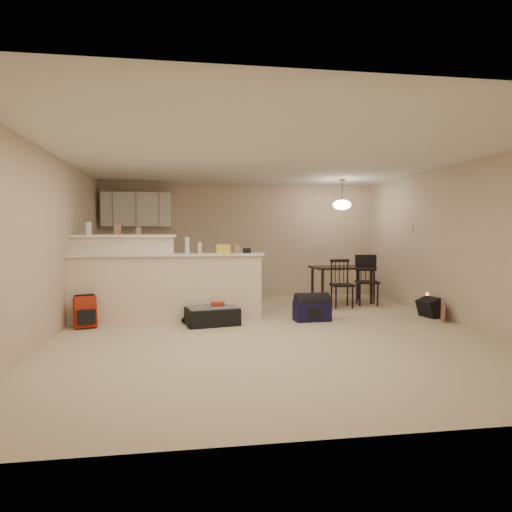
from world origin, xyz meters
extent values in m
plane|color=beige|center=(0.00, 0.00, 0.00)|extent=(7.00, 7.00, 0.00)
plane|color=white|center=(0.00, 0.00, 2.50)|extent=(7.00, 7.00, 0.00)
cube|color=beige|center=(0.00, 3.50, 1.25)|extent=(6.00, 0.02, 2.50)
cube|color=beige|center=(0.00, -3.50, 1.25)|extent=(6.00, 0.02, 2.50)
cube|color=beige|center=(-3.00, 0.00, 1.25)|extent=(0.02, 7.00, 2.50)
cube|color=beige|center=(3.00, 0.00, 1.25)|extent=(0.02, 7.00, 2.50)
cube|color=beige|center=(-1.50, 0.90, 0.53)|extent=(3.00, 0.28, 1.05)
cube|color=white|center=(-1.50, 0.90, 1.07)|extent=(3.08, 0.38, 0.04)
cube|color=beige|center=(-2.20, 1.12, 0.68)|extent=(1.60, 0.24, 1.35)
cube|color=white|center=(-2.20, 1.12, 1.37)|extent=(1.68, 0.34, 0.04)
cube|color=white|center=(-2.20, 3.32, 1.90)|extent=(1.40, 0.34, 0.70)
cube|color=white|center=(-2.00, 3.19, 0.45)|extent=(1.80, 0.60, 0.90)
cube|color=beige|center=(2.98, 1.55, 1.50)|extent=(0.02, 0.12, 0.12)
cylinder|color=silver|center=(-2.74, 1.12, 1.49)|extent=(0.10, 0.10, 0.20)
cube|color=#956A4D|center=(-2.28, 1.12, 1.47)|extent=(0.10, 0.07, 0.16)
cube|color=#956A4D|center=(-1.96, 1.12, 1.45)|extent=(0.08, 0.06, 0.12)
cylinder|color=silver|center=(-1.18, 0.90, 1.22)|extent=(0.07, 0.07, 0.26)
cylinder|color=silver|center=(-0.98, 0.90, 1.18)|extent=(0.06, 0.06, 0.18)
cube|color=#956A4D|center=(-0.61, 0.90, 1.16)|extent=(0.22, 0.18, 0.14)
cube|color=#956A4D|center=(-0.22, 0.90, 1.13)|extent=(0.12, 0.10, 0.08)
cube|color=#956A4D|center=(-0.39, 0.90, 1.16)|extent=(0.10, 0.10, 0.14)
cube|color=black|center=(1.92, 2.38, 0.71)|extent=(1.20, 0.83, 0.04)
cylinder|color=black|center=(1.42, 2.05, 0.35)|extent=(0.05, 0.05, 0.70)
cylinder|color=black|center=(2.44, 2.09, 0.35)|extent=(0.05, 0.05, 0.70)
cylinder|color=black|center=(1.40, 2.68, 0.35)|extent=(0.05, 0.05, 0.70)
cylinder|color=black|center=(2.42, 2.72, 0.35)|extent=(0.05, 0.05, 0.70)
cylinder|color=brown|center=(1.92, 2.38, 2.25)|extent=(0.02, 0.02, 0.50)
cylinder|color=brown|center=(1.92, 2.38, 2.48)|extent=(0.12, 0.12, 0.03)
ellipsoid|color=white|center=(1.92, 2.38, 1.98)|extent=(0.36, 0.36, 0.20)
cube|color=black|center=(-0.81, 0.54, 0.13)|extent=(0.86, 0.65, 0.26)
cube|color=#AA2613|center=(-2.70, 0.61, 0.23)|extent=(0.36, 0.29, 0.47)
cube|color=#131136|center=(0.80, 0.61, 0.16)|extent=(0.58, 0.33, 0.31)
cube|color=black|center=(2.85, 0.61, 0.16)|extent=(0.32, 0.40, 0.31)
cube|color=#956A4D|center=(2.85, 0.22, 0.15)|extent=(0.17, 0.36, 0.29)
camera|label=1|loc=(-1.22, -6.46, 1.43)|focal=32.00mm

